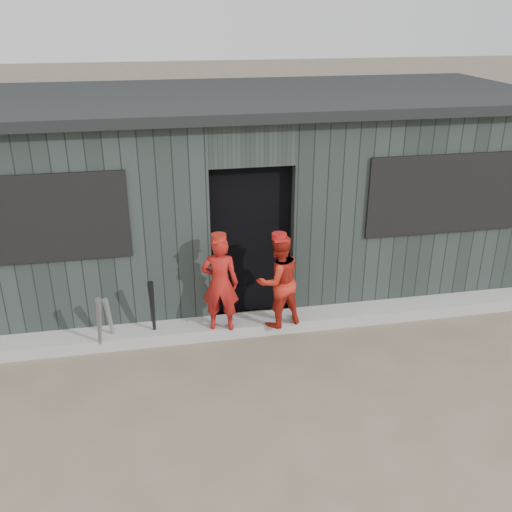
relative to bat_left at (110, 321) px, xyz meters
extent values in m
plane|color=brown|center=(1.72, -1.74, -0.35)|extent=(80.00, 80.00, 0.00)
cube|color=#9D9D98|center=(1.72, 0.08, -0.27)|extent=(8.00, 0.36, 0.15)
cone|color=gray|center=(0.00, 0.00, 0.00)|extent=(0.12, 0.28, 0.69)
cone|color=slate|center=(-0.11, -0.17, 0.05)|extent=(0.15, 0.31, 0.79)
cone|color=black|center=(0.49, -0.01, 0.08)|extent=(0.07, 0.28, 0.86)
imported|color=#A81914|center=(1.28, -0.05, 0.39)|extent=(0.48, 0.37, 1.17)
imported|color=red|center=(1.96, -0.08, 0.37)|extent=(0.65, 0.57, 1.14)
imported|color=#A3A3A3|center=(2.02, 0.71, 0.34)|extent=(0.76, 0.60, 1.37)
cube|color=black|center=(1.72, 1.76, 0.85)|extent=(7.60, 2.70, 2.20)
cube|color=#2C3432|center=(-0.53, 0.36, 0.90)|extent=(3.50, 0.20, 2.50)
cube|color=#2A322F|center=(3.97, 0.36, 0.90)|extent=(3.50, 0.20, 2.50)
cube|color=#2C3431|center=(1.72, 0.36, 1.90)|extent=(1.00, 0.20, 0.50)
cube|color=#282F2C|center=(5.62, 1.76, 0.90)|extent=(0.20, 3.00, 2.50)
cube|color=#252C29|center=(1.72, 3.16, 0.90)|extent=(8.00, 0.20, 2.50)
cube|color=black|center=(1.72, 1.76, 2.21)|extent=(8.30, 3.30, 0.12)
cube|color=black|center=(-0.68, 0.24, 1.20)|extent=(2.00, 0.04, 1.00)
cube|color=black|center=(4.12, 0.24, 1.20)|extent=(2.00, 0.04, 1.00)
cube|color=black|center=(1.53, 0.73, 1.00)|extent=(0.18, 0.18, 0.82)
cube|color=black|center=(1.81, 0.91, 0.95)|extent=(0.24, 0.20, 0.95)
camera|label=1|loc=(0.58, -5.90, 3.32)|focal=40.00mm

